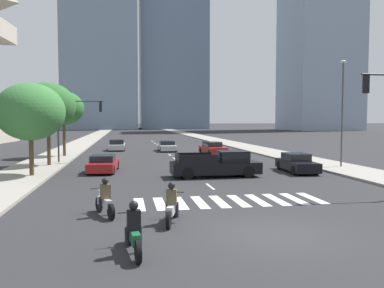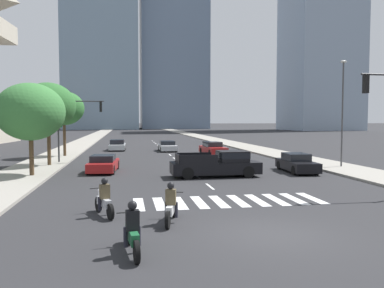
# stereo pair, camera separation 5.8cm
# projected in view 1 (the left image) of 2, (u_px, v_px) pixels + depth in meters

# --- Properties ---
(ground_plane) EXTENTS (800.00, 800.00, 0.00)m
(ground_plane) POSITION_uv_depth(u_px,v_px,m) (271.00, 234.00, 12.71)
(ground_plane) COLOR #28282B
(sidewalk_east) EXTENTS (4.00, 260.00, 0.15)m
(sidewalk_east) POSITION_uv_depth(u_px,v_px,m) (269.00, 152.00, 44.13)
(sidewalk_east) COLOR gray
(sidewalk_east) RESTS_ON ground
(sidewalk_west) EXTENTS (4.00, 260.00, 0.15)m
(sidewalk_west) POSITION_uv_depth(u_px,v_px,m) (59.00, 155.00, 40.31)
(sidewalk_west) COLOR gray
(sidewalk_west) RESTS_ON ground
(crosswalk_near) EXTENTS (8.55, 2.72, 0.01)m
(crosswalk_near) POSITION_uv_depth(u_px,v_px,m) (229.00, 201.00, 17.83)
(crosswalk_near) COLOR silver
(crosswalk_near) RESTS_ON ground
(lane_divider_center) EXTENTS (0.14, 50.00, 0.01)m
(lane_divider_center) POSITION_uv_depth(u_px,v_px,m) (166.00, 152.00, 45.38)
(lane_divider_center) COLOR silver
(lane_divider_center) RESTS_ON ground
(motorcycle_lead) EXTENTS (1.00, 2.00, 1.49)m
(motorcycle_lead) POSITION_uv_depth(u_px,v_px,m) (105.00, 201.00, 15.09)
(motorcycle_lead) COLOR black
(motorcycle_lead) RESTS_ON ground
(motorcycle_trailing) EXTENTS (0.70, 2.24, 1.49)m
(motorcycle_trailing) POSITION_uv_depth(u_px,v_px,m) (133.00, 233.00, 10.82)
(motorcycle_trailing) COLOR black
(motorcycle_trailing) RESTS_ON ground
(motorcycle_third) EXTENTS (0.88, 2.18, 1.49)m
(motorcycle_third) POSITION_uv_depth(u_px,v_px,m) (172.00, 207.00, 14.05)
(motorcycle_third) COLOR black
(motorcycle_third) RESTS_ON ground
(pickup_truck) EXTENTS (5.76, 2.06, 1.67)m
(pickup_truck) POSITION_uv_depth(u_px,v_px,m) (220.00, 164.00, 25.51)
(pickup_truck) COLOR black
(pickup_truck) RESTS_ON ground
(sedan_silver_0) EXTENTS (1.95, 4.70, 1.19)m
(sedan_silver_0) POSITION_uv_depth(u_px,v_px,m) (167.00, 146.00, 46.57)
(sedan_silver_0) COLOR #B7BABF
(sedan_silver_0) RESTS_ON ground
(sedan_silver_1) EXTENTS (2.00, 4.71, 1.31)m
(sedan_silver_1) POSITION_uv_depth(u_px,v_px,m) (117.00, 145.00, 47.67)
(sedan_silver_1) COLOR #B7BABF
(sedan_silver_1) RESTS_ON ground
(sedan_black_2) EXTENTS (2.01, 4.63, 1.32)m
(sedan_black_2) POSITION_uv_depth(u_px,v_px,m) (297.00, 163.00, 27.85)
(sedan_black_2) COLOR black
(sedan_black_2) RESTS_ON ground
(sedan_red_3) EXTENTS (2.25, 4.82, 1.36)m
(sedan_red_3) POSITION_uv_depth(u_px,v_px,m) (213.00, 149.00, 41.86)
(sedan_red_3) COLOR maroon
(sedan_red_3) RESTS_ON ground
(sedan_red_4) EXTENTS (2.14, 4.56, 1.22)m
(sedan_red_4) POSITION_uv_depth(u_px,v_px,m) (103.00, 164.00, 27.83)
(sedan_red_4) COLOR maroon
(sedan_red_4) RESTS_ON ground
(traffic_signal_far) EXTENTS (4.05, 0.28, 5.51)m
(traffic_signal_far) POSITION_uv_depth(u_px,v_px,m) (75.00, 117.00, 33.01)
(traffic_signal_far) COLOR #333335
(traffic_signal_far) RESTS_ON sidewalk_west
(street_lamp_east) EXTENTS (0.50, 0.24, 8.02)m
(street_lamp_east) POSITION_uv_depth(u_px,v_px,m) (342.00, 106.00, 29.75)
(street_lamp_east) COLOR #3F3F42
(street_lamp_east) RESTS_ON sidewalk_east
(street_tree_nearest) EXTENTS (4.31, 4.31, 5.89)m
(street_tree_nearest) POSITION_uv_depth(u_px,v_px,m) (30.00, 112.00, 24.91)
(street_tree_nearest) COLOR #4C3823
(street_tree_nearest) RESTS_ON sidewalk_west
(street_tree_second) EXTENTS (4.24, 4.24, 6.45)m
(street_tree_second) POSITION_uv_depth(u_px,v_px,m) (48.00, 106.00, 30.63)
(street_tree_second) COLOR #4C3823
(street_tree_second) RESTS_ON sidewalk_west
(street_tree_third) EXTENTS (3.92, 3.92, 6.36)m
(street_tree_third) POSITION_uv_depth(u_px,v_px,m) (64.00, 108.00, 38.47)
(street_tree_third) COLOR #4C3823
(street_tree_third) RESTS_ON sidewalk_west
(office_tower_left_skyline) EXTENTS (28.75, 28.11, 90.16)m
(office_tower_left_skyline) POSITION_uv_depth(u_px,v_px,m) (100.00, 18.00, 158.01)
(office_tower_left_skyline) COLOR #7A93A8
(office_tower_left_skyline) RESTS_ON ground
(office_tower_right_skyline) EXTENTS (23.44, 23.93, 91.91)m
(office_tower_right_skyline) POSITION_uv_depth(u_px,v_px,m) (320.00, 4.00, 140.99)
(office_tower_right_skyline) COLOR #8C9EB2
(office_tower_right_skyline) RESTS_ON ground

